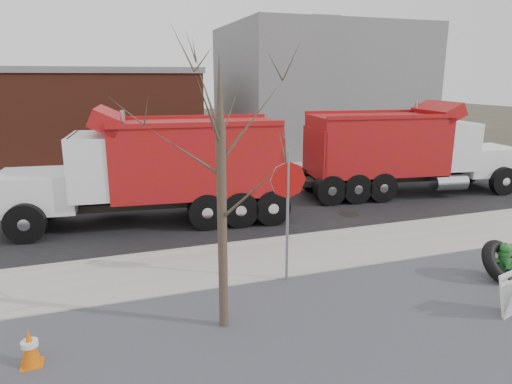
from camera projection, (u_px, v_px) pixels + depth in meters
name	position (u px, v px, depth m)	size (l,w,h in m)	color
ground	(313.00, 258.00, 12.38)	(120.00, 120.00, 0.00)	#383328
gravel_verge	(390.00, 320.00, 9.16)	(60.00, 5.00, 0.03)	slate
sidewalk	(309.00, 254.00, 12.60)	(60.00, 2.50, 0.06)	#9E9B93
curb	(290.00, 237.00, 13.78)	(60.00, 0.15, 0.11)	#9E9B93
road	(243.00, 200.00, 18.15)	(60.00, 9.40, 0.02)	black
far_sidewalk	(210.00, 172.00, 23.37)	(60.00, 2.00, 0.06)	#9E9B93
building_grey	(318.00, 89.00, 30.74)	(12.00, 10.00, 8.00)	gray
building_brick	(3.00, 118.00, 24.15)	(20.20, 8.20, 5.30)	maroon
bare_tree	(221.00, 161.00, 8.17)	(3.20, 3.20, 5.20)	#382D23
fire_hydrant	(503.00, 263.00, 10.97)	(0.53, 0.52, 0.93)	#2D7732
truck_tire	(500.00, 262.00, 10.91)	(1.25, 1.09, 1.05)	black
stop_sign	(288.00, 195.00, 10.45)	(0.86, 0.07, 3.17)	gray
traffic_cone_far	(30.00, 348.00, 7.66)	(0.36, 0.36, 0.69)	#E05E07
dump_truck_red_a	(404.00, 149.00, 18.74)	(9.44, 3.57, 3.75)	black
dump_truck_red_b	(159.00, 166.00, 14.93)	(9.20, 3.49, 3.81)	black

